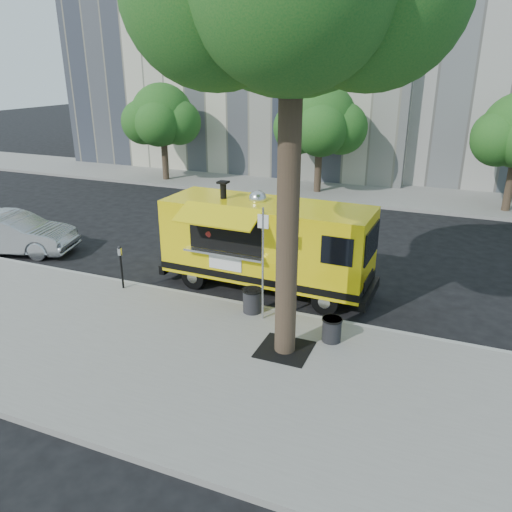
{
  "coord_description": "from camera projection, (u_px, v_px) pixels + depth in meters",
  "views": [
    {
      "loc": [
        5.81,
        -12.39,
        6.35
      ],
      "look_at": [
        0.73,
        0.0,
        1.23
      ],
      "focal_mm": 35.0,
      "sensor_mm": 36.0,
      "label": 1
    }
  ],
  "objects": [
    {
      "name": "curb",
      "position": [
        220.0,
        301.0,
        14.2
      ],
      "size": [
        60.0,
        0.14,
        0.16
      ],
      "primitive_type": "cube",
      "color": "#999993",
      "rests_on": "ground"
    },
    {
      "name": "tree_well",
      "position": [
        285.0,
        349.0,
        11.64
      ],
      "size": [
        1.2,
        1.2,
        0.02
      ],
      "primitive_type": "cube",
      "color": "black",
      "rests_on": "sidewalk"
    },
    {
      "name": "sedan",
      "position": [
        12.0,
        233.0,
        17.87
      ],
      "size": [
        4.68,
        2.66,
        1.46
      ],
      "primitive_type": "imported",
      "rotation": [
        0.0,
        0.0,
        1.84
      ],
      "color": "#A3A5AA",
      "rests_on": "ground"
    },
    {
      "name": "far_sidewalk",
      "position": [
        339.0,
        191.0,
        26.67
      ],
      "size": [
        60.0,
        5.0,
        0.15
      ],
      "primitive_type": "cube",
      "color": "gray",
      "rests_on": "ground"
    },
    {
      "name": "ground",
      "position": [
        234.0,
        291.0,
        15.03
      ],
      "size": [
        120.0,
        120.0,
        0.0
      ],
      "primitive_type": "plane",
      "color": "black",
      "rests_on": "ground"
    },
    {
      "name": "sidewalk",
      "position": [
        162.0,
        355.0,
        11.55
      ],
      "size": [
        60.0,
        6.0,
        0.15
      ],
      "primitive_type": "cube",
      "color": "gray",
      "rests_on": "ground"
    },
    {
      "name": "far_tree_a",
      "position": [
        162.0,
        115.0,
        27.86
      ],
      "size": [
        3.42,
        3.42,
        5.36
      ],
      "color": "#33261C",
      "rests_on": "far_sidewalk"
    },
    {
      "name": "trash_bin_left",
      "position": [
        252.0,
        300.0,
        13.33
      ],
      "size": [
        0.54,
        0.54,
        0.65
      ],
      "color": "black",
      "rests_on": "sidewalk"
    },
    {
      "name": "parking_meter",
      "position": [
        121.0,
        262.0,
        14.58
      ],
      "size": [
        0.11,
        0.11,
        1.33
      ],
      "color": "black",
      "rests_on": "sidewalk"
    },
    {
      "name": "sign_post",
      "position": [
        263.0,
        258.0,
        12.48
      ],
      "size": [
        0.28,
        0.06,
        3.0
      ],
      "color": "silver",
      "rests_on": "sidewalk"
    },
    {
      "name": "trash_bin_right",
      "position": [
        332.0,
        329.0,
        11.92
      ],
      "size": [
        0.5,
        0.5,
        0.6
      ],
      "color": "black",
      "rests_on": "sidewalk"
    },
    {
      "name": "food_truck",
      "position": [
        265.0,
        242.0,
        14.67
      ],
      "size": [
        6.48,
        3.04,
        3.16
      ],
      "rotation": [
        0.0,
        0.0,
        -0.03
      ],
      "color": "yellow",
      "rests_on": "ground"
    },
    {
      "name": "far_tree_b",
      "position": [
        320.0,
        119.0,
        24.99
      ],
      "size": [
        3.6,
        3.6,
        5.5
      ],
      "color": "#33261C",
      "rests_on": "far_sidewalk"
    }
  ]
}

